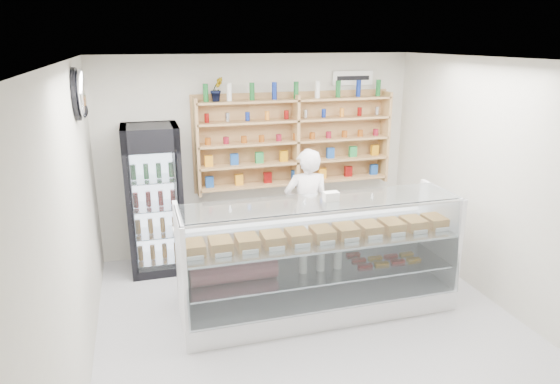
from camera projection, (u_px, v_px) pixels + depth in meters
name	position (u px, v px, depth m)	size (l,w,h in m)	color
room	(320.00, 209.00, 4.87)	(5.00, 5.00, 5.00)	#A8A8AD
display_counter	(318.00, 281.00, 5.65)	(3.07, 0.92, 1.34)	white
shop_worker	(307.00, 210.00, 6.59)	(0.60, 0.40, 1.65)	white
drinks_cooler	(155.00, 199.00, 6.52)	(0.71, 0.69, 1.95)	black
wall_shelving	(296.00, 141.00, 7.09)	(2.84, 0.28, 1.33)	tan
potted_plant	(217.00, 89.00, 6.58)	(0.18, 0.14, 0.32)	#1E6626
security_mirror	(82.00, 94.00, 5.08)	(0.15, 0.50, 0.50)	silver
wall_sign	(353.00, 78.00, 7.20)	(0.62, 0.03, 0.20)	white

